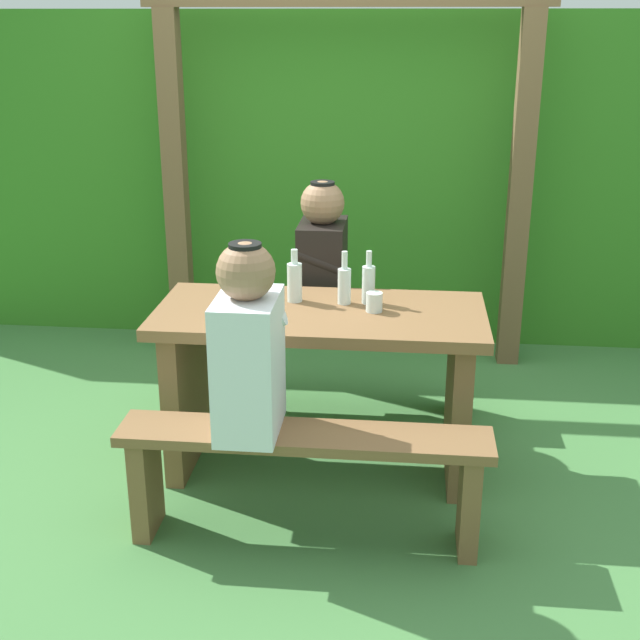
{
  "coord_description": "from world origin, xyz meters",
  "views": [
    {
      "loc": [
        0.35,
        -3.36,
        1.92
      ],
      "look_at": [
        0.0,
        0.0,
        0.7
      ],
      "focal_mm": 47.55,
      "sensor_mm": 36.0,
      "label": 1
    }
  ],
  "objects_px": {
    "person_black_coat": "(322,261)",
    "person_white_shirt": "(248,347)",
    "picnic_table": "(320,362)",
    "bottle_center": "(295,281)",
    "bench_near": "(304,464)",
    "bench_far": "(332,349)",
    "drinking_glass": "(374,302)",
    "bottle_left": "(369,283)",
    "bottle_right": "(344,284)"
  },
  "relations": [
    {
      "from": "picnic_table",
      "to": "person_white_shirt",
      "type": "distance_m",
      "value": 0.67
    },
    {
      "from": "bottle_center",
      "to": "drinking_glass",
      "type": "bearing_deg",
      "value": -15.91
    },
    {
      "from": "bench_near",
      "to": "bench_far",
      "type": "relative_size",
      "value": 1.0
    },
    {
      "from": "bench_near",
      "to": "bottle_left",
      "type": "height_order",
      "value": "bottle_left"
    },
    {
      "from": "picnic_table",
      "to": "bottle_left",
      "type": "bearing_deg",
      "value": 30.25
    },
    {
      "from": "bottle_left",
      "to": "bottle_right",
      "type": "relative_size",
      "value": 1.0
    },
    {
      "from": "person_white_shirt",
      "to": "person_black_coat",
      "type": "bearing_deg",
      "value": 82.45
    },
    {
      "from": "picnic_table",
      "to": "person_white_shirt",
      "type": "bearing_deg",
      "value": -109.22
    },
    {
      "from": "bottle_right",
      "to": "drinking_glass",
      "type": "bearing_deg",
      "value": -34.03
    },
    {
      "from": "person_black_coat",
      "to": "bottle_center",
      "type": "distance_m",
      "value": 0.47
    },
    {
      "from": "bottle_left",
      "to": "bottle_right",
      "type": "height_order",
      "value": "same"
    },
    {
      "from": "bench_far",
      "to": "bottle_center",
      "type": "distance_m",
      "value": 0.7
    },
    {
      "from": "person_black_coat",
      "to": "bottle_center",
      "type": "relative_size",
      "value": 3.09
    },
    {
      "from": "drinking_glass",
      "to": "bottle_right",
      "type": "xyz_separation_m",
      "value": [
        -0.13,
        0.09,
        0.05
      ]
    },
    {
      "from": "picnic_table",
      "to": "person_black_coat",
      "type": "bearing_deg",
      "value": 94.77
    },
    {
      "from": "picnic_table",
      "to": "person_white_shirt",
      "type": "relative_size",
      "value": 1.95
    },
    {
      "from": "person_white_shirt",
      "to": "bottle_center",
      "type": "bearing_deg",
      "value": 83.45
    },
    {
      "from": "person_black_coat",
      "to": "bench_near",
      "type": "bearing_deg",
      "value": -87.62
    },
    {
      "from": "bench_near",
      "to": "person_black_coat",
      "type": "relative_size",
      "value": 1.95
    },
    {
      "from": "bench_near",
      "to": "person_white_shirt",
      "type": "distance_m",
      "value": 0.51
    },
    {
      "from": "person_white_shirt",
      "to": "bottle_left",
      "type": "distance_m",
      "value": 0.8
    },
    {
      "from": "picnic_table",
      "to": "bottle_right",
      "type": "distance_m",
      "value": 0.35
    },
    {
      "from": "bench_far",
      "to": "drinking_glass",
      "type": "distance_m",
      "value": 0.76
    },
    {
      "from": "person_black_coat",
      "to": "bottle_center",
      "type": "bearing_deg",
      "value": -99.01
    },
    {
      "from": "person_white_shirt",
      "to": "bottle_center",
      "type": "distance_m",
      "value": 0.69
    },
    {
      "from": "bench_far",
      "to": "person_white_shirt",
      "type": "xyz_separation_m",
      "value": [
        -0.2,
        -1.15,
        0.46
      ]
    },
    {
      "from": "picnic_table",
      "to": "drinking_glass",
      "type": "bearing_deg",
      "value": 2.04
    },
    {
      "from": "picnic_table",
      "to": "bench_far",
      "type": "xyz_separation_m",
      "value": [
        0.0,
        0.58,
        -0.17
      ]
    },
    {
      "from": "person_black_coat",
      "to": "person_white_shirt",
      "type": "bearing_deg",
      "value": -97.55
    },
    {
      "from": "bench_near",
      "to": "bottle_right",
      "type": "bearing_deg",
      "value": 81.99
    },
    {
      "from": "drinking_glass",
      "to": "bottle_left",
      "type": "height_order",
      "value": "bottle_left"
    },
    {
      "from": "bottle_left",
      "to": "person_black_coat",
      "type": "bearing_deg",
      "value": 118.18
    },
    {
      "from": "picnic_table",
      "to": "bench_far",
      "type": "bearing_deg",
      "value": 90.0
    },
    {
      "from": "person_white_shirt",
      "to": "bottle_center",
      "type": "xyz_separation_m",
      "value": [
        0.08,
        0.68,
        0.04
      ]
    },
    {
      "from": "picnic_table",
      "to": "bottle_right",
      "type": "relative_size",
      "value": 6.01
    },
    {
      "from": "drinking_glass",
      "to": "bottle_center",
      "type": "xyz_separation_m",
      "value": [
        -0.35,
        0.1,
        0.05
      ]
    },
    {
      "from": "bench_far",
      "to": "drinking_glass",
      "type": "xyz_separation_m",
      "value": [
        0.23,
        -0.57,
        0.45
      ]
    },
    {
      "from": "person_white_shirt",
      "to": "drinking_glass",
      "type": "relative_size",
      "value": 8.74
    },
    {
      "from": "person_white_shirt",
      "to": "drinking_glass",
      "type": "height_order",
      "value": "person_white_shirt"
    },
    {
      "from": "drinking_glass",
      "to": "bottle_center",
      "type": "bearing_deg",
      "value": 164.09
    },
    {
      "from": "picnic_table",
      "to": "bottle_center",
      "type": "height_order",
      "value": "bottle_center"
    },
    {
      "from": "drinking_glass",
      "to": "bottle_left",
      "type": "distance_m",
      "value": 0.12
    },
    {
      "from": "person_white_shirt",
      "to": "bottle_left",
      "type": "relative_size",
      "value": 3.09
    },
    {
      "from": "bench_far",
      "to": "bottle_right",
      "type": "relative_size",
      "value": 6.01
    },
    {
      "from": "person_black_coat",
      "to": "bottle_right",
      "type": "height_order",
      "value": "person_black_coat"
    },
    {
      "from": "bench_far",
      "to": "bottle_center",
      "type": "height_order",
      "value": "bottle_center"
    },
    {
      "from": "person_white_shirt",
      "to": "person_black_coat",
      "type": "xyz_separation_m",
      "value": [
        0.15,
        1.15,
        0.0
      ]
    },
    {
      "from": "drinking_glass",
      "to": "bottle_right",
      "type": "height_order",
      "value": "bottle_right"
    },
    {
      "from": "person_white_shirt",
      "to": "drinking_glass",
      "type": "bearing_deg",
      "value": 53.67
    },
    {
      "from": "bench_near",
      "to": "person_white_shirt",
      "type": "relative_size",
      "value": 1.95
    }
  ]
}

